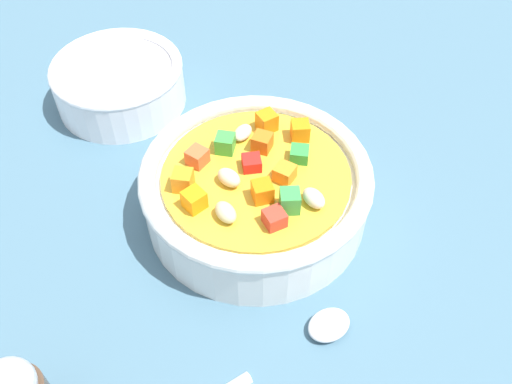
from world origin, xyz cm
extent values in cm
cube|color=#42667A|center=(0.00, 0.00, -1.00)|extent=(140.00, 140.00, 2.00)
cylinder|color=white|center=(0.00, 0.00, 2.05)|extent=(17.28, 17.28, 4.10)
torus|color=white|center=(0.00, 0.00, 4.51)|extent=(17.60, 17.60, 1.36)
cylinder|color=gold|center=(0.00, 0.00, 4.30)|extent=(14.25, 14.25, 0.40)
cube|color=#E0592F|center=(-3.47, 2.99, 5.14)|extent=(1.88, 1.88, 1.27)
ellipsoid|color=beige|center=(0.84, 4.15, 4.90)|extent=(2.30, 2.17, 0.80)
cube|color=green|center=(3.65, 0.09, 5.02)|extent=(1.92, 1.92, 1.04)
cube|color=orange|center=(1.68, -1.34, 5.12)|extent=(1.92, 1.92, 1.23)
ellipsoid|color=beige|center=(-3.69, -2.86, 5.12)|extent=(1.54, 2.11, 1.23)
ellipsoid|color=beige|center=(2.43, -4.35, 5.10)|extent=(1.59, 2.14, 1.19)
cube|color=green|center=(0.69, -4.01, 5.33)|extent=(1.81, 1.81, 1.66)
cube|color=orange|center=(4.83, 2.08, 5.24)|extent=(1.79, 1.79, 1.48)
cube|color=red|center=(-0.16, 0.76, 4.99)|extent=(1.73, 1.73, 0.98)
ellipsoid|color=beige|center=(-2.19, 0.20, 5.13)|extent=(1.91, 2.27, 1.26)
cube|color=orange|center=(-5.25, -0.95, 5.23)|extent=(1.71, 1.71, 1.46)
cube|color=orange|center=(-5.33, 1.07, 5.27)|extent=(1.92, 1.92, 1.54)
cube|color=orange|center=(2.94, 4.14, 5.27)|extent=(1.52, 1.52, 1.54)
cube|color=red|center=(-0.88, -4.75, 5.09)|extent=(1.41, 1.41, 1.17)
cube|color=orange|center=(-0.60, -2.31, 5.23)|extent=(1.60, 1.60, 1.45)
cube|color=orange|center=(1.62, 2.26, 5.17)|extent=(1.96, 1.96, 1.35)
cube|color=green|center=(-1.03, 3.33, 5.21)|extent=(1.93, 1.93, 1.42)
ellipsoid|color=silver|center=(-0.08, -11.43, 0.55)|extent=(3.34, 2.70, 1.10)
cylinder|color=white|center=(-5.62, 18.00, 1.89)|extent=(12.09, 12.09, 3.78)
torus|color=white|center=(-5.62, 18.00, 4.02)|extent=(12.21, 12.21, 0.97)
camera|label=1|loc=(-12.21, -25.43, 34.81)|focal=38.95mm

